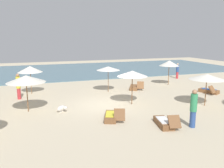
# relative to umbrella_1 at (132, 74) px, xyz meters

# --- Properties ---
(ground_plane) EXTENTS (60.00, 60.00, 0.00)m
(ground_plane) POSITION_rel_umbrella_1_xyz_m (-1.84, 0.35, -2.04)
(ground_plane) COLOR beige
(ocean_water) EXTENTS (48.00, 16.00, 0.06)m
(ocean_water) POSITION_rel_umbrella_1_xyz_m (-1.84, 17.35, -2.01)
(ocean_water) COLOR slate
(ocean_water) RESTS_ON ground_plane
(umbrella_1) EXTENTS (1.97, 1.97, 2.23)m
(umbrella_1) POSITION_rel_umbrella_1_xyz_m (0.00, 0.00, 0.00)
(umbrella_1) COLOR brown
(umbrella_1) RESTS_ON ground_plane
(umbrella_2) EXTENTS (1.87, 1.87, 2.18)m
(umbrella_2) POSITION_rel_umbrella_1_xyz_m (-6.22, 5.27, -0.10)
(umbrella_2) COLOR brown
(umbrella_2) RESTS_ON ground_plane
(umbrella_3) EXTENTS (2.22, 2.22, 2.06)m
(umbrella_3) POSITION_rel_umbrella_1_xyz_m (4.33, -1.85, -0.16)
(umbrella_3) COLOR brown
(umbrella_3) RESTS_ON ground_plane
(umbrella_4) EXTENTS (1.88, 1.88, 2.06)m
(umbrella_4) POSITION_rel_umbrella_1_xyz_m (-0.32, 3.95, -0.13)
(umbrella_4) COLOR brown
(umbrella_4) RESTS_ON ground_plane
(umbrella_5) EXTENTS (1.81, 1.81, 2.26)m
(umbrella_5) POSITION_rel_umbrella_1_xyz_m (5.91, 4.81, -0.03)
(umbrella_5) COLOR brown
(umbrella_5) RESTS_ON ground_plane
(umbrella_6) EXTENTS (2.22, 2.22, 2.18)m
(umbrella_6) POSITION_rel_umbrella_1_xyz_m (-6.44, 0.64, -0.08)
(umbrella_6) COLOR brown
(umbrella_6) RESTS_ON ground_plane
(lounger_0) EXTENTS (0.92, 1.76, 0.70)m
(lounger_0) POSITION_rel_umbrella_1_xyz_m (-0.05, -4.04, -1.87)
(lounger_0) COLOR brown
(lounger_0) RESTS_ON ground_plane
(lounger_2) EXTENTS (1.15, 1.76, 0.72)m
(lounger_2) POSITION_rel_umbrella_1_xyz_m (-2.23, -2.30, -1.87)
(lounger_2) COLOR brown
(lounger_2) RESTS_ON ground_plane
(lounger_3) EXTENTS (1.19, 1.77, 0.71)m
(lounger_3) POSITION_rel_umbrella_1_xyz_m (7.07, 0.82, -1.87)
(lounger_3) COLOR brown
(lounger_3) RESTS_ON ground_plane
(lounger_4) EXTENTS (1.28, 1.73, 0.74)m
(lounger_4) POSITION_rel_umbrella_1_xyz_m (2.07, 4.07, -1.87)
(lounger_4) COLOR brown
(lounger_4) RESTS_ON ground_plane
(person_0) EXTENTS (0.46, 0.46, 1.89)m
(person_0) POSITION_rel_umbrella_1_xyz_m (1.15, -4.62, -1.08)
(person_0) COLOR #2D4C8C
(person_0) RESTS_ON ground_plane
(person_2) EXTENTS (0.38, 0.38, 1.65)m
(person_2) POSITION_rel_umbrella_1_xyz_m (8.69, 7.38, -1.20)
(person_2) COLOR #BF3338
(person_2) RESTS_ON ground_plane
(person_3) EXTENTS (0.35, 0.35, 1.84)m
(person_3) POSITION_rel_umbrella_1_xyz_m (-7.06, 3.85, -1.09)
(person_3) COLOR #BF3338
(person_3) RESTS_ON ground_plane
(dog) EXTENTS (0.71, 0.74, 0.37)m
(dog) POSITION_rel_umbrella_1_xyz_m (-4.56, -0.01, -1.85)
(dog) COLOR silver
(dog) RESTS_ON ground_plane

